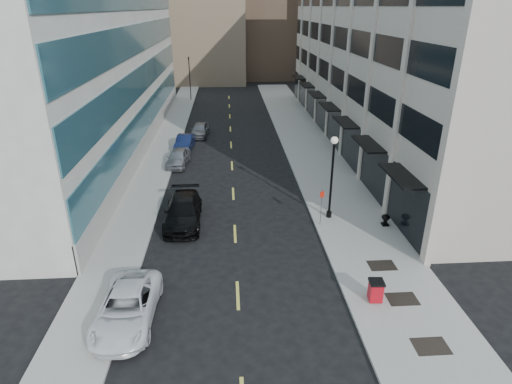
{
  "coord_description": "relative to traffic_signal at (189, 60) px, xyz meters",
  "views": [
    {
      "loc": [
        -0.25,
        -14.67,
        12.61
      ],
      "look_at": [
        1.34,
        9.07,
        2.24
      ],
      "focal_mm": 30.0,
      "sensor_mm": 36.0,
      "label": 1
    }
  ],
  "objects": [
    {
      "name": "grate_mid",
      "position": [
        13.1,
        -47.0,
        -5.56
      ],
      "size": [
        1.4,
        1.0,
        0.01
      ],
      "primitive_type": "cube",
      "color": "black",
      "rests_on": "sidewalk_right"
    },
    {
      "name": "traffic_signal",
      "position": [
        0.0,
        0.0,
        0.0
      ],
      "size": [
        0.66,
        0.66,
        6.98
      ],
      "color": "black",
      "rests_on": "ground"
    },
    {
      "name": "trash_bin",
      "position": [
        11.78,
        -47.0,
        -4.99
      ],
      "size": [
        0.7,
        0.76,
        1.07
      ],
      "rotation": [
        0.0,
        0.0,
        -0.07
      ],
      "color": "#B80C17",
      "rests_on": "sidewalk_right"
    },
    {
      "name": "skyline_stone",
      "position": [
        23.5,
        18.0,
        4.28
      ],
      "size": [
        10.0,
        14.0,
        20.0
      ],
      "primitive_type": "cube",
      "color": "beige",
      "rests_on": "ground"
    },
    {
      "name": "building_right",
      "position": [
        22.44,
        -21.01,
        3.28
      ],
      "size": [
        15.3,
        46.5,
        18.25
      ],
      "color": "beige",
      "rests_on": "ground"
    },
    {
      "name": "car_silver_sedan",
      "position": [
        0.92,
        -27.59,
        -5.02
      ],
      "size": [
        2.1,
        4.26,
        1.4
      ],
      "primitive_type": "imported",
      "rotation": [
        0.0,
        0.0,
        -0.11
      ],
      "color": "gray",
      "rests_on": "ground"
    },
    {
      "name": "sidewalk_right",
      "position": [
        13.0,
        -28.0,
        -5.64
      ],
      "size": [
        5.0,
        80.0,
        0.15
      ],
      "primitive_type": "cube",
      "color": "#9C978D",
      "rests_on": "ground"
    },
    {
      "name": "grate_near",
      "position": [
        13.1,
        -50.0,
        -5.56
      ],
      "size": [
        1.4,
        1.0,
        0.01
      ],
      "primitive_type": "cube",
      "color": "black",
      "rests_on": "sidewalk_right"
    },
    {
      "name": "urn_planter",
      "position": [
        14.8,
        -39.8,
        -5.13
      ],
      "size": [
        0.52,
        0.52,
        0.72
      ],
      "rotation": [
        0.0,
        0.0,
        0.04
      ],
      "color": "black",
      "rests_on": "sidewalk_right"
    },
    {
      "name": "sidewalk_left",
      "position": [
        -1.0,
        -28.0,
        -5.64
      ],
      "size": [
        3.0,
        80.0,
        0.15
      ],
      "primitive_type": "cube",
      "color": "#9C978D",
      "rests_on": "ground"
    },
    {
      "name": "car_black_pickup",
      "position": [
        2.3,
        -38.36,
        -4.93
      ],
      "size": [
        2.29,
        5.48,
        1.58
      ],
      "primitive_type": "imported",
      "rotation": [
        0.0,
        0.0,
        0.01
      ],
      "color": "black",
      "rests_on": "ground"
    },
    {
      "name": "ground",
      "position": [
        5.5,
        -48.0,
        -5.72
      ],
      "size": [
        160.0,
        160.0,
        0.0
      ],
      "primitive_type": "plane",
      "color": "black",
      "rests_on": "ground"
    },
    {
      "name": "sign_post",
      "position": [
        10.8,
        -39.47,
        -4.02
      ],
      "size": [
        0.27,
        0.13,
        2.4
      ],
      "rotation": [
        0.0,
        0.0,
        0.36
      ],
      "color": "slate",
      "rests_on": "sidewalk_right"
    },
    {
      "name": "building_left",
      "position": [
        -10.45,
        -21.0,
        4.27
      ],
      "size": [
        16.14,
        46.0,
        20.0
      ],
      "color": "white",
      "rests_on": "ground"
    },
    {
      "name": "lamppost",
      "position": [
        11.57,
        -38.45,
        -2.36
      ],
      "size": [
        0.45,
        0.45,
        5.46
      ],
      "color": "black",
      "rests_on": "sidewalk_right"
    },
    {
      "name": "car_grey_sedan",
      "position": [
        2.29,
        -18.66,
        -5.01
      ],
      "size": [
        2.05,
        4.27,
        1.41
      ],
      "primitive_type": "imported",
      "rotation": [
        0.0,
        0.0,
        -0.1
      ],
      "color": "gray",
      "rests_on": "ground"
    },
    {
      "name": "grate_far",
      "position": [
        13.1,
        -44.2,
        -5.56
      ],
      "size": [
        1.4,
        1.0,
        0.01
      ],
      "primitive_type": "cube",
      "color": "black",
      "rests_on": "sidewalk_right"
    },
    {
      "name": "road_centerline",
      "position": [
        5.5,
        -31.0,
        -5.71
      ],
      "size": [
        0.15,
        68.2,
        0.01
      ],
      "color": "#D8CC4C",
      "rests_on": "ground"
    },
    {
      "name": "car_blue_sedan",
      "position": [
        1.1,
        -23.13,
        -5.04
      ],
      "size": [
        1.82,
        4.24,
        1.36
      ],
      "primitive_type": "imported",
      "rotation": [
        0.0,
        0.0,
        -0.1
      ],
      "color": "#111B41",
      "rests_on": "ground"
    },
    {
      "name": "skyline_tan_far",
      "position": [
        -8.5,
        30.0,
        5.28
      ],
      "size": [
        12.0,
        14.0,
        22.0
      ],
      "primitive_type": "cube",
      "color": "#7B6250",
      "rests_on": "ground"
    },
    {
      "name": "car_white_van",
      "position": [
        0.7,
        -47.47,
        -5.0
      ],
      "size": [
        2.48,
        5.21,
        1.43
      ],
      "primitive_type": "imported",
      "rotation": [
        0.0,
        0.0,
        -0.02
      ],
      "color": "white",
      "rests_on": "ground"
    }
  ]
}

